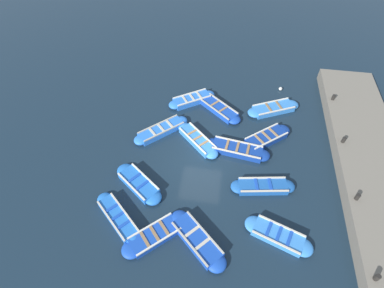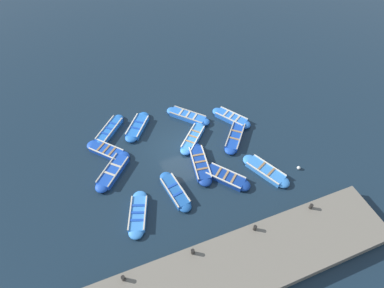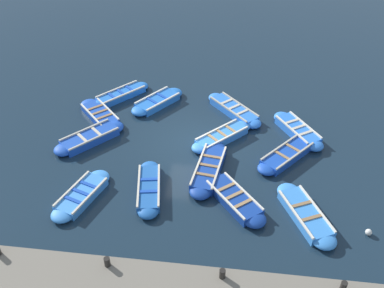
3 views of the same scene
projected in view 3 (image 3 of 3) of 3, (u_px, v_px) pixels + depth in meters
name	position (u px, v px, depth m)	size (l,w,h in m)	color
ground_plane	(193.00, 143.00, 20.97)	(120.00, 120.00, 0.00)	#162838
boat_stern_in	(234.00, 110.00, 22.82)	(3.22, 3.12, 0.43)	blue
boat_centre	(209.00, 169.00, 19.25)	(3.88, 1.42, 0.45)	navy
boat_mid_row	(287.00, 155.00, 20.02)	(3.31, 2.97, 0.42)	#1947B7
boat_inner_gap	(222.00, 137.00, 21.07)	(3.01, 2.96, 0.42)	#3884E0
boat_outer_left	(234.00, 199.00, 17.85)	(3.27, 2.93, 0.44)	navy
boat_alongside	(157.00, 102.00, 23.45)	(3.17, 2.71, 0.43)	blue
boat_drifting	(90.00, 138.00, 20.97)	(3.26, 3.10, 0.45)	#1947B7
boat_far_corner	(121.00, 95.00, 24.00)	(3.08, 2.88, 0.40)	blue
boat_near_quay	(149.00, 188.00, 18.34)	(3.46, 1.39, 0.41)	#1E59AD
boat_bow_out	(305.00, 214.00, 17.20)	(3.63, 2.40, 0.42)	#3884E0
boat_outer_right	(298.00, 131.00, 21.41)	(3.23, 2.54, 0.46)	blue
boat_end_of_row	(100.00, 115.00, 22.53)	(3.07, 2.92, 0.39)	#1947B7
boat_broadside	(81.00, 195.00, 18.04)	(3.37, 1.95, 0.39)	#3884E0
bollard_north	(344.00, 286.00, 13.79)	(0.20, 0.20, 0.35)	black
bollard_mid_north	(222.00, 274.00, 14.14)	(0.20, 0.20, 0.35)	black
bollard_mid_south	(107.00, 262.00, 14.50)	(0.20, 0.20, 0.35)	black
buoy_orange_near	(369.00, 232.00, 16.58)	(0.25, 0.25, 0.25)	silver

